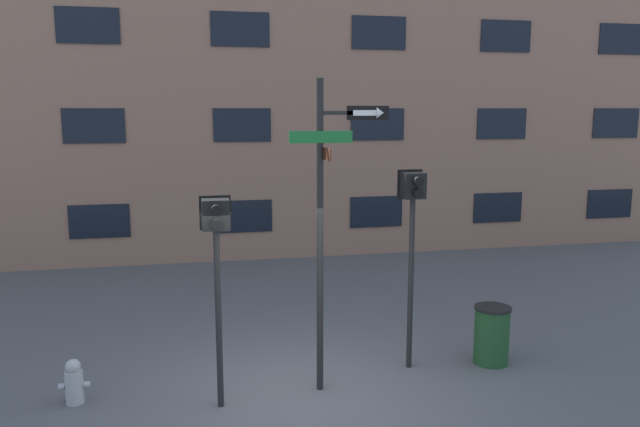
% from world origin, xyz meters
% --- Properties ---
extents(ground_plane, '(60.00, 60.00, 0.00)m').
position_xyz_m(ground_plane, '(0.00, 0.00, 0.00)').
color(ground_plane, '#515154').
extents(building_facade, '(24.00, 0.63, 11.25)m').
position_xyz_m(building_facade, '(-0.00, 8.12, 5.63)').
color(building_facade, '#936B56').
rests_on(building_facade, ground_plane).
extents(street_sign_pole, '(1.31, 0.70, 4.15)m').
position_xyz_m(street_sign_pole, '(0.44, 0.27, 2.42)').
color(street_sign_pole, black).
rests_on(street_sign_pole, ground_plane).
extents(pedestrian_signal_left, '(0.39, 0.40, 2.71)m').
position_xyz_m(pedestrian_signal_left, '(-0.99, 0.05, 2.13)').
color(pedestrian_signal_left, black).
rests_on(pedestrian_signal_left, ground_plane).
extents(pedestrian_signal_right, '(0.37, 0.40, 2.91)m').
position_xyz_m(pedestrian_signal_right, '(1.79, 0.72, 2.26)').
color(pedestrian_signal_right, black).
rests_on(pedestrian_signal_right, ground_plane).
extents(fire_hydrant, '(0.39, 0.23, 0.60)m').
position_xyz_m(fire_hydrant, '(-2.83, 0.52, 0.29)').
color(fire_hydrant, '#A5A5A8').
rests_on(fire_hydrant, ground_plane).
extents(trash_bin, '(0.54, 0.54, 0.87)m').
position_xyz_m(trash_bin, '(3.05, 0.62, 0.44)').
color(trash_bin, '#1E4723').
rests_on(trash_bin, ground_plane).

